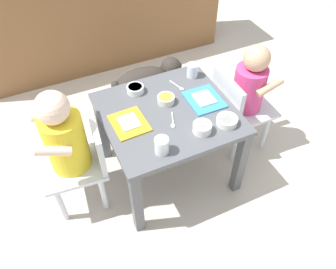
{
  "coord_description": "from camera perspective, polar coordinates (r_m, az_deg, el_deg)",
  "views": [
    {
      "loc": [
        -0.48,
        -1.04,
        1.49
      ],
      "look_at": [
        0.0,
        0.0,
        0.28
      ],
      "focal_mm": 35.96,
      "sensor_mm": 36.0,
      "label": 1
    }
  ],
  "objects": [
    {
      "name": "ground_plane",
      "position": [
        1.87,
        0.0,
        -6.01
      ],
      "size": [
        7.0,
        7.0,
        0.0
      ],
      "primitive_type": "plane",
      "color": "beige"
    },
    {
      "name": "kitchen_cabinet_back",
      "position": [
        2.53,
        -12.55,
        20.86
      ],
      "size": [
        1.8,
        0.37,
        0.87
      ],
      "primitive_type": "cube",
      "color": "brown",
      "rests_on": "ground"
    },
    {
      "name": "dining_table",
      "position": [
        1.6,
        0.0,
        1.99
      ],
      "size": [
        0.6,
        0.57,
        0.44
      ],
      "color": "#515459",
      "rests_on": "ground"
    },
    {
      "name": "seated_child_left",
      "position": [
        1.51,
        -16.62,
        -1.05
      ],
      "size": [
        0.31,
        0.31,
        0.69
      ],
      "color": "silver",
      "rests_on": "ground"
    },
    {
      "name": "seated_child_right",
      "position": [
        1.79,
        13.23,
        7.57
      ],
      "size": [
        0.28,
        0.28,
        0.64
      ],
      "color": "silver",
      "rests_on": "ground"
    },
    {
      "name": "dog",
      "position": [
        2.14,
        -3.64,
        9.23
      ],
      "size": [
        0.48,
        0.19,
        0.3
      ],
      "color": "#332D28",
      "rests_on": "ground"
    },
    {
      "name": "food_tray_left",
      "position": [
        1.5,
        -6.65,
        2.08
      ],
      "size": [
        0.15,
        0.18,
        0.02
      ],
      "color": "gold",
      "rests_on": "dining_table"
    },
    {
      "name": "food_tray_right",
      "position": [
        1.62,
        6.06,
        6.06
      ],
      "size": [
        0.16,
        0.19,
        0.02
      ],
      "color": "#388CD8",
      "rests_on": "dining_table"
    },
    {
      "name": "water_cup_left",
      "position": [
        1.36,
        -1.08,
        -2.0
      ],
      "size": [
        0.06,
        0.06,
        0.07
      ],
      "color": "white",
      "rests_on": "dining_table"
    },
    {
      "name": "water_cup_right",
      "position": [
        1.75,
        4.16,
        10.68
      ],
      "size": [
        0.06,
        0.06,
        0.07
      ],
      "color": "white",
      "rests_on": "dining_table"
    },
    {
      "name": "cereal_bowl_right_side",
      "position": [
        1.51,
        9.98,
        2.36
      ],
      "size": [
        0.09,
        0.09,
        0.03
      ],
      "color": "white",
      "rests_on": "dining_table"
    },
    {
      "name": "veggie_bowl_near",
      "position": [
        1.66,
        -5.58,
        7.7
      ],
      "size": [
        0.08,
        0.08,
        0.03
      ],
      "color": "white",
      "rests_on": "dining_table"
    },
    {
      "name": "veggie_bowl_far",
      "position": [
        1.59,
        -0.34,
        6.01
      ],
      "size": [
        0.08,
        0.08,
        0.03
      ],
      "color": "silver",
      "rests_on": "dining_table"
    },
    {
      "name": "cereal_bowl_left_side",
      "position": [
        1.45,
        5.82,
        1.18
      ],
      "size": [
        0.08,
        0.08,
        0.04
      ],
      "color": "white",
      "rests_on": "dining_table"
    },
    {
      "name": "spoon_by_left_tray",
      "position": [
        1.5,
        0.77,
        2.2
      ],
      "size": [
        0.05,
        0.1,
        0.01
      ],
      "color": "silver",
      "rests_on": "dining_table"
    },
    {
      "name": "spoon_by_right_tray",
      "position": [
        1.69,
        1.71,
        8.17
      ],
      "size": [
        0.04,
        0.1,
        0.01
      ],
      "color": "silver",
      "rests_on": "dining_table"
    }
  ]
}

